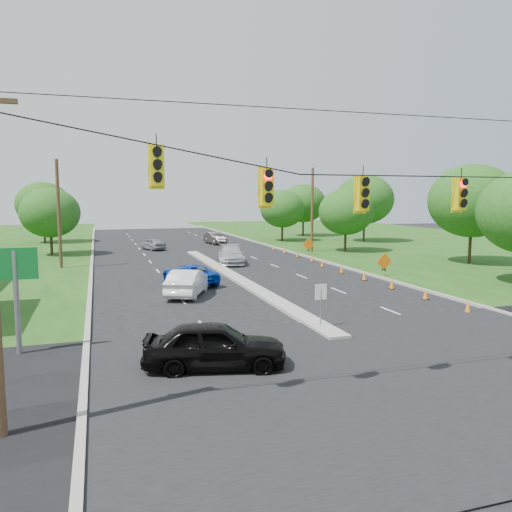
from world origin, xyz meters
name	(u,v)px	position (x,y,z in m)	size (l,w,h in m)	color
ground	(395,373)	(0.00, 0.00, 0.00)	(160.00, 160.00, 0.00)	black
cross_street	(395,373)	(0.00, 0.00, 0.00)	(160.00, 14.00, 0.02)	black
curb_left	(92,267)	(-10.10, 30.00, 0.00)	(0.25, 110.00, 0.16)	gray
curb_right	(310,258)	(10.10, 30.00, 0.00)	(0.25, 110.00, 0.16)	gray
median	(234,278)	(0.00, 21.00, 0.00)	(1.00, 34.00, 0.18)	gray
median_sign	(321,297)	(0.00, 6.00, 1.46)	(0.55, 0.06, 2.05)	gray
signal_span	(417,229)	(-0.05, -1.00, 4.97)	(25.60, 0.32, 9.00)	#422D1C
utility_pole_far_left	(59,214)	(-12.50, 30.00, 4.50)	(0.28, 0.28, 9.00)	#422D1C
utility_pole_far_right	(312,210)	(12.50, 35.00, 4.50)	(0.28, 0.28, 9.00)	#422D1C
cone_1	(468,306)	(8.58, 6.50, 0.35)	(0.32, 0.32, 0.70)	orange
cone_2	(426,294)	(8.58, 10.00, 0.35)	(0.32, 0.32, 0.70)	orange
cone_3	(392,284)	(8.58, 13.50, 0.35)	(0.32, 0.32, 0.70)	orange
cone_4	(364,276)	(8.58, 17.00, 0.35)	(0.32, 0.32, 0.70)	orange
cone_5	(342,269)	(8.58, 20.50, 0.35)	(0.32, 0.32, 0.70)	orange
cone_6	(322,263)	(8.58, 24.00, 0.35)	(0.32, 0.32, 0.70)	orange
cone_7	(312,258)	(9.18, 27.50, 0.35)	(0.32, 0.32, 0.70)	orange
cone_8	(297,254)	(9.18, 31.00, 0.35)	(0.32, 0.32, 0.70)	orange
cone_9	(285,250)	(9.18, 34.50, 0.35)	(0.32, 0.32, 0.70)	orange
cone_10	(273,247)	(9.18, 38.00, 0.35)	(0.32, 0.32, 0.70)	orange
work_sign_1	(384,262)	(10.80, 18.00, 1.09)	(1.27, 0.58, 1.37)	black
work_sign_2	(308,245)	(10.80, 32.00, 1.09)	(1.27, 0.58, 1.37)	black
tree_5	(50,213)	(-14.00, 40.00, 4.34)	(5.88, 5.88, 6.86)	black
tree_6	(43,204)	(-16.00, 55.00, 4.96)	(6.72, 6.72, 7.84)	black
tree_8	(472,201)	(22.00, 22.00, 5.58)	(7.56, 7.56, 8.82)	black
tree_9	(346,212)	(16.00, 34.00, 4.34)	(5.88, 5.88, 6.86)	black
tree_10	(365,199)	(24.00, 44.00, 5.58)	(7.56, 7.56, 8.82)	black
tree_11	(303,203)	(20.00, 55.00, 4.96)	(6.72, 6.72, 7.84)	black
tree_12	(282,209)	(14.00, 48.00, 4.34)	(5.88, 5.88, 6.86)	black
black_sedan	(215,345)	(-5.78, 2.25, 0.84)	(1.99, 4.95, 1.69)	black
white_sedan	(188,282)	(-4.41, 15.43, 0.80)	(1.70, 4.88, 1.61)	white
blue_pickup	(190,274)	(-3.63, 19.17, 0.70)	(2.33, 5.06, 1.41)	#0633A8
silver_car_far	(231,255)	(1.80, 28.60, 0.79)	(2.23, 5.47, 1.59)	#A9A9B4
silver_car_oncoming	(153,244)	(-3.61, 42.31, 0.67)	(1.57, 3.90, 1.33)	gray
dark_car_receding	(215,238)	(4.60, 47.09, 0.74)	(1.57, 4.51, 1.49)	#2C2627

